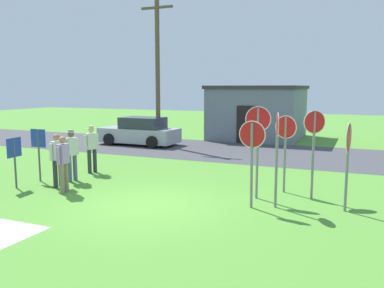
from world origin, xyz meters
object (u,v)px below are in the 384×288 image
(stop_sign_rear_left, at_px, (258,136))
(info_panel_leftmost, at_px, (14,154))
(stop_sign_center_cluster, at_px, (277,145))
(person_with_sunhat, at_px, (63,161))
(stop_sign_leaning_right, at_px, (285,141))
(info_panel_middle, at_px, (39,145))
(stop_sign_rear_right, at_px, (348,151))
(stop_sign_low_front, at_px, (314,140))
(stop_sign_nearest, at_px, (252,149))
(person_near_signs, at_px, (57,157))
(utility_pole, at_px, (158,69))
(person_on_left, at_px, (72,152))
(parked_car_on_street, at_px, (140,132))
(person_in_teal, at_px, (92,146))

(stop_sign_rear_left, distance_m, info_panel_leftmost, 7.43)
(stop_sign_center_cluster, relative_size, person_with_sunhat, 1.47)
(stop_sign_center_cluster, bearing_deg, stop_sign_leaning_right, 92.71)
(stop_sign_leaning_right, xyz_separation_m, info_panel_middle, (-7.77, -1.78, -0.35))
(stop_sign_rear_left, xyz_separation_m, stop_sign_rear_right, (2.37, -0.28, -0.22))
(stop_sign_low_front, height_order, stop_sign_nearest, stop_sign_low_front)
(stop_sign_rear_left, distance_m, info_panel_middle, 7.25)
(stop_sign_rear_right, height_order, person_near_signs, stop_sign_rear_right)
(person_near_signs, bearing_deg, stop_sign_low_front, 13.54)
(stop_sign_rear_right, bearing_deg, utility_pole, 139.16)
(person_near_signs, bearing_deg, stop_sign_rear_left, 11.18)
(person_with_sunhat, bearing_deg, person_on_left, 120.51)
(stop_sign_low_front, bearing_deg, person_on_left, -172.83)
(utility_pole, distance_m, info_panel_middle, 9.50)
(parked_car_on_street, distance_m, stop_sign_rear_right, 13.70)
(stop_sign_center_cluster, bearing_deg, utility_pole, 132.55)
(info_panel_middle, bearing_deg, person_near_signs, -19.58)
(stop_sign_rear_left, xyz_separation_m, person_on_left, (-6.19, -0.35, -0.78))
(parked_car_on_street, relative_size, person_with_sunhat, 2.56)
(person_near_signs, distance_m, person_on_left, 0.86)
(person_near_signs, distance_m, info_panel_leftmost, 1.29)
(stop_sign_low_front, distance_m, stop_sign_rear_left, 1.56)
(parked_car_on_street, distance_m, stop_sign_leaning_right, 11.53)
(stop_sign_rear_right, relative_size, person_on_left, 1.30)
(utility_pole, distance_m, stop_sign_rear_right, 13.29)
(stop_sign_leaning_right, relative_size, person_in_teal, 1.33)
(stop_sign_rear_right, xyz_separation_m, person_with_sunhat, (-7.80, -1.36, -0.59))
(utility_pole, distance_m, person_on_left, 9.24)
(stop_sign_nearest, xyz_separation_m, stop_sign_rear_right, (2.27, 0.69, -0.00))
(parked_car_on_street, height_order, stop_sign_rear_right, stop_sign_rear_right)
(person_in_teal, distance_m, person_with_sunhat, 2.80)
(stop_sign_nearest, distance_m, info_panel_leftmost, 7.33)
(stop_sign_low_front, xyz_separation_m, stop_sign_rear_right, (0.93, -0.89, -0.12))
(parked_car_on_street, height_order, person_near_signs, person_near_signs)
(parked_car_on_street, bearing_deg, person_near_signs, -75.06)
(stop_sign_rear_left, distance_m, person_on_left, 6.25)
(parked_car_on_street, relative_size, info_panel_leftmost, 2.73)
(stop_sign_center_cluster, bearing_deg, info_panel_leftmost, -171.55)
(utility_pole, distance_m, stop_sign_rear_left, 11.39)
(parked_car_on_street, bearing_deg, stop_sign_nearest, -46.24)
(parked_car_on_street, xyz_separation_m, stop_sign_rear_left, (8.51, -8.02, 1.08))
(person_near_signs, bearing_deg, info_panel_middle, 160.42)
(stop_sign_nearest, distance_m, stop_sign_rear_left, 1.00)
(stop_sign_nearest, xyz_separation_m, person_on_left, (-6.29, 0.62, -0.56))
(person_on_left, bearing_deg, info_panel_middle, -155.92)
(person_near_signs, bearing_deg, stop_sign_rear_right, 6.21)
(stop_sign_rear_left, bearing_deg, person_near_signs, -168.82)
(stop_sign_rear_right, xyz_separation_m, info_panel_middle, (-9.55, -0.51, -0.34))
(stop_sign_low_front, height_order, person_on_left, stop_sign_low_front)
(stop_sign_rear_left, height_order, person_in_teal, stop_sign_rear_left)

